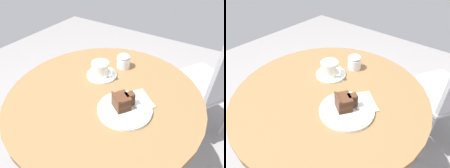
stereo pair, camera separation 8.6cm
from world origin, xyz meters
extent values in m
cylinder|color=brown|center=(0.00, 0.00, 0.68)|extent=(0.85, 0.85, 0.03)
cylinder|color=#B7B7BC|center=(0.00, 0.00, 0.34)|extent=(0.07, 0.07, 0.65)
cylinder|color=silver|center=(-0.09, 0.10, 0.70)|extent=(0.15, 0.15, 0.01)
cylinder|color=silver|center=(-0.09, 0.10, 0.74)|extent=(0.08, 0.08, 0.07)
cylinder|color=beige|center=(-0.09, 0.10, 0.78)|extent=(0.07, 0.07, 0.00)
torus|color=silver|center=(-0.04, 0.10, 0.74)|extent=(0.05, 0.01, 0.05)
cube|color=#B7B7BC|center=(-0.12, 0.07, 0.71)|extent=(0.05, 0.07, 0.00)
ellipsoid|color=#B7B7BC|center=(-0.15, 0.11, 0.71)|extent=(0.02, 0.02, 0.00)
cylinder|color=silver|center=(0.13, -0.05, 0.71)|extent=(0.22, 0.22, 0.01)
cube|color=#422619|center=(0.11, -0.05, 0.72)|extent=(0.09, 0.08, 0.02)
cube|color=#422619|center=(0.13, -0.02, 0.72)|extent=(0.04, 0.05, 0.02)
cube|color=#4C2B19|center=(0.11, -0.05, 0.74)|extent=(0.09, 0.08, 0.01)
cube|color=#4C2B19|center=(0.13, -0.02, 0.74)|extent=(0.04, 0.05, 0.01)
cube|color=#422619|center=(0.11, -0.05, 0.75)|extent=(0.09, 0.08, 0.02)
cube|color=#422619|center=(0.13, -0.02, 0.75)|extent=(0.04, 0.05, 0.02)
cube|color=#4C2B19|center=(0.11, -0.05, 0.77)|extent=(0.09, 0.08, 0.01)
cube|color=#4C2B19|center=(0.13, -0.02, 0.77)|extent=(0.04, 0.05, 0.01)
cube|color=#4C2B19|center=(0.10, -0.07, 0.74)|extent=(0.06, 0.04, 0.06)
cube|color=#B7B7BC|center=(0.14, -0.01, 0.71)|extent=(0.12, 0.04, 0.00)
cube|color=#B7B7BC|center=(0.21, -0.03, 0.71)|extent=(0.04, 0.03, 0.00)
cube|color=beige|center=(0.14, 0.03, 0.70)|extent=(0.18, 0.18, 0.00)
cube|color=beige|center=(0.15, 0.02, 0.70)|extent=(0.16, 0.16, 0.00)
cylinder|color=#9E9EA3|center=(0.28, 0.91, 0.22)|extent=(0.02, 0.02, 0.44)
cylinder|color=#9E9EA3|center=(0.11, 0.63, 0.22)|extent=(0.02, 0.02, 0.44)
cylinder|color=#9E9EA3|center=(0.38, 0.47, 0.22)|extent=(0.02, 0.02, 0.44)
cube|color=#9E9EA3|center=(0.33, 0.69, 0.45)|extent=(0.52, 0.52, 0.02)
cylinder|color=white|center=(-0.04, 0.23, 0.73)|extent=(0.07, 0.07, 0.05)
ellipsoid|color=white|center=(-0.04, 0.23, 0.76)|extent=(0.06, 0.06, 0.02)
camera|label=1|loc=(0.39, -0.55, 1.27)|focal=32.00mm
camera|label=2|loc=(0.46, -0.50, 1.27)|focal=32.00mm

